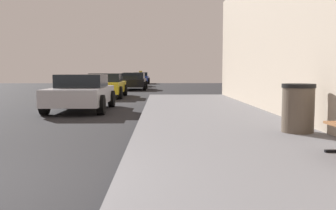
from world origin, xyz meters
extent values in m
cube|color=slate|center=(4.00, 0.00, 0.07)|extent=(4.00, 32.00, 0.15)
cylinder|color=brown|center=(5.33, 3.67, 0.60)|extent=(0.63, 0.63, 0.90)
cylinder|color=black|center=(5.33, 3.67, 1.09)|extent=(0.66, 0.66, 0.08)
cube|color=#B7B7BF|center=(-0.22, 9.35, 0.54)|extent=(1.78, 4.06, 0.55)
cube|color=black|center=(-0.22, 9.56, 1.04)|extent=(1.57, 1.83, 0.45)
cylinder|color=black|center=(0.67, 8.05, 0.32)|extent=(0.22, 0.64, 0.64)
cylinder|color=black|center=(-1.11, 8.05, 0.32)|extent=(0.22, 0.64, 0.64)
cylinder|color=black|center=(0.67, 10.65, 0.32)|extent=(0.22, 0.64, 0.64)
cylinder|color=black|center=(-1.11, 10.65, 0.32)|extent=(0.22, 0.64, 0.64)
cube|color=yellow|center=(-0.35, 16.15, 0.54)|extent=(1.80, 4.28, 0.55)
cube|color=black|center=(-0.35, 16.36, 1.04)|extent=(1.58, 1.93, 0.45)
cylinder|color=black|center=(0.55, 14.78, 0.32)|extent=(0.22, 0.64, 0.64)
cylinder|color=black|center=(-1.25, 14.78, 0.32)|extent=(0.22, 0.64, 0.64)
cylinder|color=black|center=(0.55, 17.52, 0.32)|extent=(0.22, 0.64, 0.64)
cylinder|color=black|center=(-1.25, 17.52, 0.32)|extent=(0.22, 0.64, 0.64)
cube|color=black|center=(0.54, 24.57, 0.54)|extent=(1.77, 4.53, 0.55)
cube|color=black|center=(0.54, 24.80, 1.04)|extent=(1.56, 2.04, 0.45)
cylinder|color=black|center=(1.43, 23.12, 0.32)|extent=(0.22, 0.64, 0.64)
cylinder|color=black|center=(-0.34, 23.12, 0.32)|extent=(0.22, 0.64, 0.64)
cylinder|color=black|center=(1.43, 26.02, 0.32)|extent=(0.22, 0.64, 0.64)
cylinder|color=black|center=(-0.34, 26.02, 0.32)|extent=(0.22, 0.64, 0.64)
cube|color=#196638|center=(0.01, 31.07, 0.54)|extent=(1.77, 4.18, 0.55)
cube|color=black|center=(0.01, 31.28, 1.04)|extent=(1.56, 1.88, 0.45)
cylinder|color=black|center=(0.90, 29.73, 0.32)|extent=(0.22, 0.64, 0.64)
cylinder|color=black|center=(-0.87, 29.73, 0.32)|extent=(0.22, 0.64, 0.64)
cylinder|color=black|center=(0.90, 32.40, 0.32)|extent=(0.22, 0.64, 0.64)
cylinder|color=black|center=(-0.87, 32.40, 0.32)|extent=(0.22, 0.64, 0.64)
cube|color=#233899|center=(0.35, 38.51, 0.54)|extent=(1.77, 4.30, 0.55)
cube|color=black|center=(0.35, 38.73, 1.04)|extent=(1.56, 1.93, 0.45)
cube|color=yellow|center=(0.35, 38.73, 1.35)|extent=(0.36, 0.14, 0.16)
cylinder|color=black|center=(1.23, 37.13, 0.32)|extent=(0.22, 0.64, 0.64)
cylinder|color=black|center=(-0.54, 37.13, 0.32)|extent=(0.22, 0.64, 0.64)
cylinder|color=black|center=(1.23, 39.89, 0.32)|extent=(0.22, 0.64, 0.64)
cylinder|color=black|center=(-0.54, 39.89, 0.32)|extent=(0.22, 0.64, 0.64)
camera|label=1|loc=(2.54, -3.74, 1.38)|focal=39.84mm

